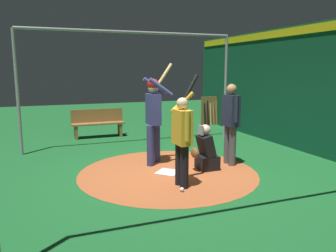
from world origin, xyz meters
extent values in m
plane|color=#195B28|center=(0.00, 0.00, 0.00)|extent=(27.95, 27.95, 0.00)
cylinder|color=#AD562D|center=(0.00, 0.00, 0.00)|extent=(3.56, 3.56, 0.01)
cube|color=white|center=(0.00, 0.00, 0.01)|extent=(0.59, 0.59, 0.01)
cylinder|color=navy|center=(0.18, -0.59, 0.44)|extent=(0.15, 0.15, 0.87)
cylinder|color=navy|center=(-0.06, -0.86, 0.44)|extent=(0.15, 0.15, 0.87)
cube|color=navy|center=(0.06, -0.72, 1.20)|extent=(0.22, 0.44, 0.66)
cylinder|color=navy|center=(-0.04, -0.52, 1.68)|extent=(0.53, 0.09, 0.41)
cylinder|color=navy|center=(-0.04, -0.92, 1.68)|extent=(0.53, 0.09, 0.41)
sphere|color=beige|center=(0.06, -0.72, 1.66)|extent=(0.23, 0.23, 0.23)
sphere|color=#A51414|center=(0.06, -0.72, 1.72)|extent=(0.25, 0.25, 0.25)
cylinder|color=tan|center=(-0.16, -0.85, 1.81)|extent=(0.54, 0.06, 0.73)
cube|color=black|center=(-0.85, 0.06, 0.14)|extent=(0.40, 0.40, 0.29)
cube|color=black|center=(-0.81, 0.06, 0.51)|extent=(0.31, 0.40, 0.47)
sphere|color=beige|center=(-0.79, 0.06, 0.83)|extent=(0.22, 0.22, 0.22)
cube|color=gray|center=(-0.69, 0.06, 0.83)|extent=(0.03, 0.20, 0.20)
ellipsoid|color=brown|center=(-0.53, 0.12, 0.39)|extent=(0.12, 0.28, 0.22)
cylinder|color=#4C4C51|center=(-1.47, 0.01, 0.42)|extent=(0.15, 0.15, 0.84)
cylinder|color=#4C4C51|center=(-1.47, -0.19, 0.42)|extent=(0.15, 0.15, 0.84)
cube|color=#1E2338|center=(-1.47, -0.09, 1.18)|extent=(0.22, 0.42, 0.67)
cylinder|color=#1E2338|center=(-1.47, 0.12, 1.23)|extent=(0.09, 0.09, 0.56)
cylinder|color=#1E2338|center=(-1.47, -0.29, 1.23)|extent=(0.09, 0.09, 0.56)
sphere|color=#9E704C|center=(-1.47, -0.09, 1.63)|extent=(0.22, 0.22, 0.22)
cylinder|color=black|center=(0.05, 0.92, 0.38)|extent=(0.15, 0.15, 0.76)
cylinder|color=black|center=(0.06, 0.72, 0.38)|extent=(0.15, 0.15, 0.76)
cube|color=gold|center=(0.05, 0.82, 1.07)|extent=(0.24, 0.43, 0.60)
cylinder|color=gold|center=(0.05, 1.02, 1.11)|extent=(0.09, 0.09, 0.51)
cylinder|color=gold|center=(-0.04, 0.61, 1.47)|extent=(0.45, 0.11, 0.40)
sphere|color=beige|center=(0.05, 0.82, 1.48)|extent=(0.20, 0.20, 0.20)
cylinder|color=black|center=(-0.12, 0.61, 1.59)|extent=(0.46, 0.08, 0.74)
cube|color=#0F472D|center=(-3.87, 0.00, 1.57)|extent=(0.20, 11.95, 3.13)
cube|color=yellow|center=(-3.76, 0.00, 2.98)|extent=(0.03, 11.71, 0.20)
cylinder|color=gray|center=(-2.80, -2.59, 1.49)|extent=(0.08, 0.08, 2.98)
cylinder|color=gray|center=(2.80, -2.59, 1.49)|extent=(0.08, 0.08, 2.98)
cylinder|color=gray|center=(0.00, -2.59, 2.98)|extent=(5.60, 0.07, 0.07)
cube|color=olive|center=(-3.62, -4.85, 0.53)|extent=(0.94, 0.04, 1.05)
cylinder|color=tan|center=(-3.99, -4.79, 0.43)|extent=(0.06, 0.17, 0.86)
cylinder|color=tan|center=(-3.87, -4.79, 0.40)|extent=(0.06, 0.18, 0.80)
cylinder|color=olive|center=(-3.75, -4.79, 0.46)|extent=(0.06, 0.14, 0.91)
cylinder|color=olive|center=(-3.63, -4.79, 0.44)|extent=(0.06, 0.19, 0.88)
cylinder|color=tan|center=(-3.51, -4.79, 0.40)|extent=(0.06, 0.16, 0.81)
cylinder|color=black|center=(-3.39, -4.79, 0.45)|extent=(0.06, 0.18, 0.90)
cylinder|color=black|center=(-3.27, -4.79, 0.41)|extent=(0.06, 0.17, 0.82)
cube|color=olive|center=(0.72, -4.01, 0.42)|extent=(1.56, 0.36, 0.05)
cube|color=olive|center=(0.72, -4.17, 0.65)|extent=(1.56, 0.04, 0.40)
cube|color=olive|center=(0.06, -4.01, 0.20)|extent=(0.08, 0.32, 0.40)
cube|color=olive|center=(1.38, -4.01, 0.20)|extent=(0.08, 0.32, 0.40)
sphere|color=white|center=(0.16, 1.07, 0.04)|extent=(0.07, 0.07, 0.07)
camera|label=1|loc=(2.30, 6.03, 2.06)|focal=35.82mm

